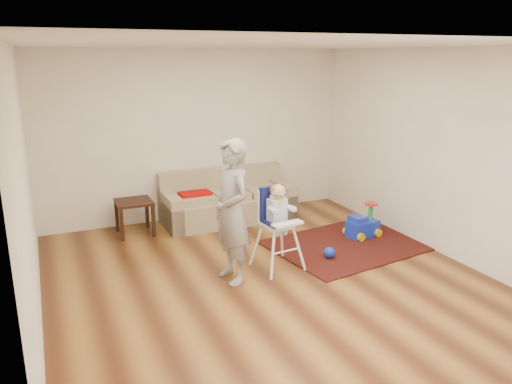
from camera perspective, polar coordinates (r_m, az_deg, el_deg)
name	(u,v)px	position (r m, az deg, el deg)	size (l,w,h in m)	color
ground	(270,281)	(6.02, 1.56, -10.15)	(5.50, 5.50, 0.00)	#482412
room_envelope	(252,118)	(5.96, -0.49, 8.44)	(5.04, 5.52, 2.72)	silver
sofa	(228,197)	(8.00, -3.19, -0.53)	(2.10, 0.88, 0.81)	gray
side_table	(135,217)	(7.66, -13.68, -2.83)	(0.52, 0.52, 0.52)	black
area_rug	(348,244)	(7.21, 10.45, -5.91)	(2.10, 1.57, 0.02)	black
ride_on_toy	(363,220)	(7.48, 12.13, -3.14)	(0.45, 0.32, 0.49)	#1631D1
toy_ball	(329,252)	(6.67, 8.39, -6.85)	(0.15, 0.15, 0.15)	#1631D1
high_chair	(278,228)	(6.19, 2.48, -4.15)	(0.56, 0.56, 1.10)	white
adult	(232,212)	(5.76, -2.77, -2.28)	(0.62, 0.41, 1.70)	gray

